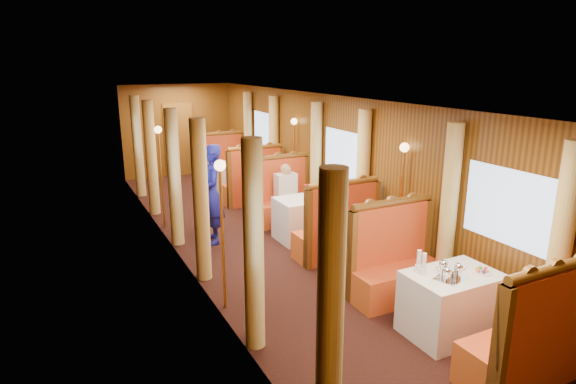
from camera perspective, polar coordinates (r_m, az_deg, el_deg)
floor at (r=8.42m, az=-2.36°, el=-6.29°), size 3.00×12.00×0.01m
ceiling at (r=7.86m, az=-2.56°, el=10.94°), size 3.00×12.00×0.01m
wall_far at (r=13.66m, az=-12.88°, el=7.12°), size 3.00×0.01×2.50m
wall_left at (r=7.58m, az=-12.86°, el=0.83°), size 0.01×12.00×2.50m
wall_right at (r=8.75m, az=6.56°, el=3.02°), size 0.01×12.00×2.50m
doorway_far at (r=13.67m, az=-12.79°, el=6.06°), size 0.80×0.04×2.00m
table_near at (r=6.01m, az=18.76°, el=-12.42°), size 1.05×0.72×0.75m
banquette_near_fwd at (r=5.43m, az=26.61°, el=-15.85°), size 1.30×0.55×1.34m
banquette_near_aft at (r=6.66m, az=12.60°, el=-8.71°), size 1.30×0.55×1.34m
table_mid at (r=8.60m, az=2.18°, el=-3.14°), size 1.05×0.72×0.75m
banquette_mid_fwd at (r=7.76m, az=5.78°, el=-4.90°), size 1.30×0.55×1.34m
banquette_mid_aft at (r=9.45m, az=-0.76°, el=-1.13°), size 1.30×0.55×1.34m
table_far at (r=11.68m, az=-6.08°, el=1.71°), size 1.05×0.72×0.75m
banquette_far_fwd at (r=10.75m, az=-4.18°, el=0.84°), size 1.30×0.55×1.34m
banquette_far_aft at (r=12.60m, az=-7.71°, el=2.88°), size 1.30×0.55×1.34m
tea_tray at (r=5.72m, az=18.65°, el=-9.64°), size 0.41×0.36×0.01m
teapot_left at (r=5.63m, az=18.30°, el=-9.41°), size 0.18×0.16×0.12m
teapot_right at (r=5.75m, az=19.51°, el=-8.93°), size 0.19×0.16×0.14m
teapot_back at (r=5.77m, az=17.92°, el=-8.68°), size 0.19×0.16×0.14m
fruit_plate at (r=5.99m, az=22.00°, el=-8.68°), size 0.23×0.23×0.05m
cup_inboard at (r=5.67m, az=15.77°, el=-8.50°), size 0.08×0.08×0.26m
cup_outboard at (r=5.75m, az=15.22°, el=-8.14°), size 0.08×0.08×0.26m
rose_vase_mid at (r=8.47m, az=2.14°, el=0.46°), size 0.06×0.06×0.36m
rose_vase_far at (r=11.56m, az=-6.26°, el=4.37°), size 0.06×0.06×0.36m
window_left_near at (r=4.35m, az=-1.48°, el=-6.83°), size 0.01×1.20×0.90m
curtain_left_near_a at (r=3.89m, az=5.02°, el=-14.17°), size 0.22×0.22×2.35m
curtain_left_near_b at (r=5.16m, az=-4.09°, el=-6.54°), size 0.22×0.22×2.35m
window_right_near at (r=6.15m, az=24.46°, el=-1.58°), size 0.01×1.20×0.90m
curtain_right_near_a at (r=5.72m, az=29.50°, el=-6.32°), size 0.22×0.22×2.35m
curtain_right_near_b at (r=6.64m, az=18.48°, el=-2.28°), size 0.22×0.22×2.35m
window_left_mid at (r=7.53m, az=-12.84°, el=2.31°), size 0.01×1.20×0.90m
curtain_left_mid_a at (r=6.90m, az=-10.29°, el=-1.10°), size 0.22×0.22×2.35m
curtain_left_mid_b at (r=8.36m, az=-13.34°, el=1.60°), size 0.22×0.22×2.35m
window_right_mid at (r=8.70m, az=6.52°, el=4.29°), size 0.01×1.20×0.90m
curtain_right_mid_a at (r=8.07m, az=8.83°, el=1.35°), size 0.22×0.22×2.35m
curtain_right_mid_b at (r=9.35m, az=3.33°, el=3.41°), size 0.22×0.22×2.35m
window_left_far at (r=10.91m, az=-17.34°, el=5.92°), size 0.01×1.20×0.90m
curtain_left_far_a at (r=10.22m, az=-15.90°, el=3.87°), size 0.22×0.22×2.35m
curtain_left_far_b at (r=11.73m, az=-17.37°, el=5.16°), size 0.22×0.22×2.35m
window_right_far at (r=11.75m, az=-2.84°, el=7.20°), size 0.01×1.20×0.90m
curtain_right_far_a at (r=11.05m, az=-1.69°, el=5.26°), size 0.22×0.22×2.35m
curtain_right_far_b at (r=12.46m, az=-4.72°, el=6.35°), size 0.22×0.22×2.35m
sconce_left_fore at (r=5.94m, az=-7.90°, el=-1.54°), size 0.14×0.14×1.95m
sconce_right_fore at (r=7.29m, az=13.40°, el=1.32°), size 0.14×0.14×1.95m
sconce_left_aft at (r=9.24m, az=-14.95°, el=4.10°), size 0.14×0.14×1.95m
sconce_right_aft at (r=10.16m, az=0.72°, el=5.58°), size 0.14×0.14×1.95m
steward at (r=8.39m, az=-9.06°, el=-0.29°), size 0.51×0.69×1.74m
passenger at (r=9.18m, az=-0.19°, el=0.44°), size 0.40×0.44×0.76m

